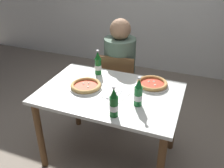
# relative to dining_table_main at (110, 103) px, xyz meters

# --- Properties ---
(ground_plane) EXTENTS (8.00, 8.00, 0.00)m
(ground_plane) POSITION_rel_dining_table_main_xyz_m (0.00, 0.00, -0.64)
(ground_plane) COLOR gray
(dining_table_main) EXTENTS (1.20, 0.80, 0.75)m
(dining_table_main) POSITION_rel_dining_table_main_xyz_m (0.00, 0.00, 0.00)
(dining_table_main) COLOR silver
(dining_table_main) RESTS_ON ground_plane
(chair_behind_table) EXTENTS (0.43, 0.43, 0.85)m
(chair_behind_table) POSITION_rel_dining_table_main_xyz_m (-0.14, 0.61, -0.15)
(chair_behind_table) COLOR brown
(chair_behind_table) RESTS_ON ground_plane
(diner_seated) EXTENTS (0.34, 0.34, 1.21)m
(diner_seated) POSITION_rel_dining_table_main_xyz_m (-0.15, 0.66, -0.05)
(diner_seated) COLOR #2D3342
(diner_seated) RESTS_ON ground_plane
(pizza_margherita_near) EXTENTS (0.29, 0.29, 0.04)m
(pizza_margherita_near) POSITION_rel_dining_table_main_xyz_m (-0.22, -0.02, 0.14)
(pizza_margherita_near) COLOR white
(pizza_margherita_near) RESTS_ON dining_table_main
(pizza_marinara_far) EXTENTS (0.29, 0.29, 0.04)m
(pizza_marinara_far) POSITION_rel_dining_table_main_xyz_m (0.31, 0.23, 0.14)
(pizza_marinara_far) COLOR white
(pizza_marinara_far) RESTS_ON dining_table_main
(beer_bottle_left) EXTENTS (0.07, 0.07, 0.25)m
(beer_bottle_left) POSITION_rel_dining_table_main_xyz_m (0.28, -0.11, 0.22)
(beer_bottle_left) COLOR #196B2D
(beer_bottle_left) RESTS_ON dining_table_main
(beer_bottle_center) EXTENTS (0.07, 0.07, 0.25)m
(beer_bottle_center) POSITION_rel_dining_table_main_xyz_m (0.15, -0.31, 0.22)
(beer_bottle_center) COLOR #14591E
(beer_bottle_center) RESTS_ON dining_table_main
(beer_bottle_right) EXTENTS (0.07, 0.07, 0.25)m
(beer_bottle_right) POSITION_rel_dining_table_main_xyz_m (-0.23, 0.28, 0.22)
(beer_bottle_right) COLOR #14591E
(beer_bottle_right) RESTS_ON dining_table_main
(napkin_with_cutlery) EXTENTS (0.21, 0.21, 0.01)m
(napkin_with_cutlery) POSITION_rel_dining_table_main_xyz_m (0.07, -0.04, 0.12)
(napkin_with_cutlery) COLOR white
(napkin_with_cutlery) RESTS_ON dining_table_main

